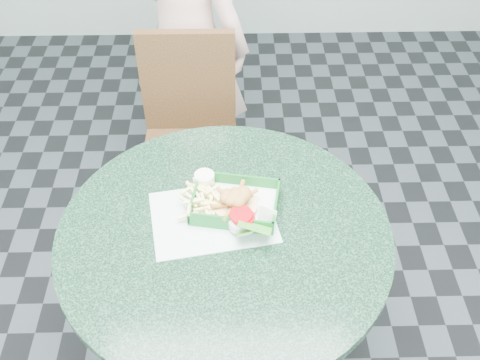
{
  "coord_description": "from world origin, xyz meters",
  "views": [
    {
      "loc": [
        0.02,
        -1.07,
        2.01
      ],
      "look_at": [
        0.05,
        0.1,
        0.88
      ],
      "focal_mm": 42.0,
      "sensor_mm": 36.0,
      "label": 1
    }
  ],
  "objects_px": {
    "cafe_table": "(225,270)",
    "sauce_ramekin": "(200,186)",
    "crab_sandwich": "(236,205)",
    "dining_chair": "(190,128)",
    "diner_person": "(185,35)",
    "food_basket": "(235,209)"
  },
  "relations": [
    {
      "from": "dining_chair",
      "to": "crab_sandwich",
      "type": "bearing_deg",
      "value": -74.78
    },
    {
      "from": "dining_chair",
      "to": "crab_sandwich",
      "type": "distance_m",
      "value": 0.78
    },
    {
      "from": "sauce_ramekin",
      "to": "diner_person",
      "type": "bearing_deg",
      "value": 95.63
    },
    {
      "from": "cafe_table",
      "to": "crab_sandwich",
      "type": "distance_m",
      "value": 0.23
    },
    {
      "from": "cafe_table",
      "to": "sauce_ramekin",
      "type": "bearing_deg",
      "value": 115.09
    },
    {
      "from": "cafe_table",
      "to": "sauce_ramekin",
      "type": "relative_size",
      "value": 15.92
    },
    {
      "from": "diner_person",
      "to": "crab_sandwich",
      "type": "xyz_separation_m",
      "value": [
        0.2,
        -0.98,
        -0.01
      ]
    },
    {
      "from": "diner_person",
      "to": "food_basket",
      "type": "relative_size",
      "value": 6.44
    },
    {
      "from": "dining_chair",
      "to": "diner_person",
      "type": "distance_m",
      "value": 0.39
    },
    {
      "from": "diner_person",
      "to": "crab_sandwich",
      "type": "height_order",
      "value": "diner_person"
    },
    {
      "from": "cafe_table",
      "to": "crab_sandwich",
      "type": "relative_size",
      "value": 7.39
    },
    {
      "from": "diner_person",
      "to": "sauce_ramekin",
      "type": "distance_m",
      "value": 0.9
    },
    {
      "from": "cafe_table",
      "to": "crab_sandwich",
      "type": "xyz_separation_m",
      "value": [
        0.04,
        0.07,
        0.22
      ]
    },
    {
      "from": "cafe_table",
      "to": "food_basket",
      "type": "height_order",
      "value": "food_basket"
    },
    {
      "from": "crab_sandwich",
      "to": "sauce_ramekin",
      "type": "xyz_separation_m",
      "value": [
        -0.11,
        0.08,
        0.0
      ]
    },
    {
      "from": "dining_chair",
      "to": "diner_person",
      "type": "height_order",
      "value": "diner_person"
    },
    {
      "from": "dining_chair",
      "to": "sauce_ramekin",
      "type": "relative_size",
      "value": 15.08
    },
    {
      "from": "dining_chair",
      "to": "diner_person",
      "type": "xyz_separation_m",
      "value": [
        -0.01,
        0.27,
        0.28
      ]
    },
    {
      "from": "diner_person",
      "to": "crab_sandwich",
      "type": "bearing_deg",
      "value": 126.16
    },
    {
      "from": "cafe_table",
      "to": "dining_chair",
      "type": "distance_m",
      "value": 0.79
    },
    {
      "from": "cafe_table",
      "to": "diner_person",
      "type": "bearing_deg",
      "value": 98.71
    },
    {
      "from": "diner_person",
      "to": "sauce_ramekin",
      "type": "relative_size",
      "value": 26.41
    }
  ]
}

